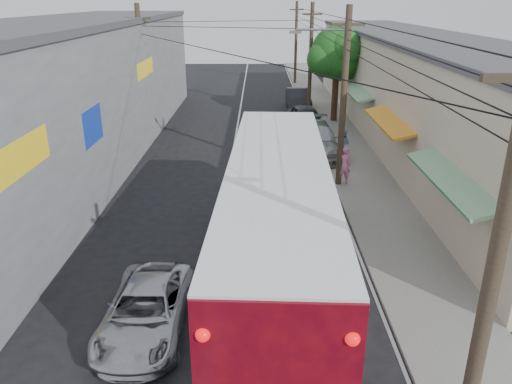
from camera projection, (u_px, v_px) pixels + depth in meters
sidewalk at (342, 144)px, 29.93m from camera, size 3.00×80.00×0.12m
building_right at (413, 87)px, 30.65m from camera, size 7.09×40.00×6.25m
building_left at (74, 89)px, 26.82m from camera, size 7.20×36.00×7.25m
utility_poles at (288, 74)px, 28.77m from camera, size 11.80×45.28×8.00m
street_tree at (338, 54)px, 33.86m from camera, size 4.40×4.00×6.60m
coach_bus at (277, 223)px, 14.71m from camera, size 3.55×13.73×3.93m
jeepney at (146, 310)px, 13.00m from camera, size 2.13×4.51×1.25m
parked_suv at (315, 140)px, 27.78m from camera, size 2.46×6.03×1.75m
parked_car_mid at (306, 118)px, 33.04m from camera, size 2.53×4.95×1.61m
parked_car_far at (298, 99)px, 39.34m from camera, size 1.81×4.89×1.60m
pedestrian_near at (344, 165)px, 23.06m from camera, size 0.69×0.49×1.78m
pedestrian_far at (343, 144)px, 26.60m from camera, size 1.00×0.92×1.66m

